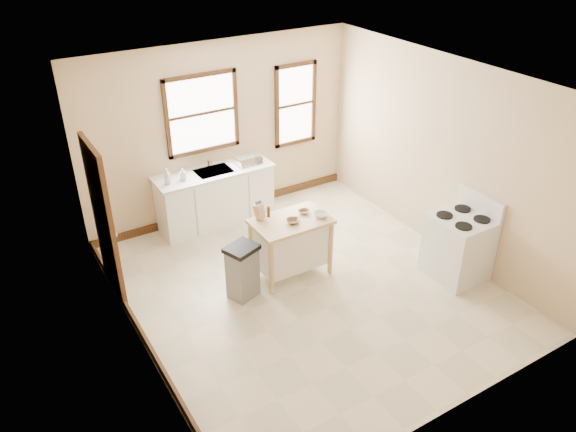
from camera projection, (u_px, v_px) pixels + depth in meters
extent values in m
plane|color=beige|center=(307.00, 287.00, 7.56)|extent=(5.00, 5.00, 0.00)
plane|color=white|center=(311.00, 83.00, 6.16)|extent=(5.00, 5.00, 0.00)
cube|color=tan|center=(221.00, 131.00, 8.71)|extent=(4.50, 0.04, 2.80)
cube|color=tan|center=(129.00, 248.00, 5.84)|extent=(0.04, 5.00, 2.80)
cube|color=tan|center=(443.00, 157.00, 7.87)|extent=(0.04, 5.00, 2.80)
cube|color=#371D0F|center=(103.00, 222.00, 7.00)|extent=(0.06, 0.90, 2.10)
cube|color=#371D0F|center=(226.00, 208.00, 9.36)|extent=(4.50, 0.04, 0.12)
cube|color=#371D0F|center=(147.00, 343.00, 6.52)|extent=(0.04, 5.00, 0.12)
cylinder|color=silver|center=(208.00, 160.00, 8.67)|extent=(0.03, 0.03, 0.22)
imported|color=#B2B2B2|center=(167.00, 176.00, 8.15)|extent=(0.11, 0.11, 0.24)
imported|color=#B2B2B2|center=(183.00, 174.00, 8.28)|extent=(0.10, 0.10, 0.18)
cylinder|color=#3F1B11|center=(268.00, 212.00, 7.48)|extent=(0.06, 0.06, 0.15)
imported|color=brown|center=(293.00, 221.00, 7.37)|extent=(0.23, 0.23, 0.04)
imported|color=brown|center=(304.00, 212.00, 7.60)|extent=(0.16, 0.16, 0.04)
imported|color=silver|center=(321.00, 215.00, 7.50)|extent=(0.22, 0.22, 0.06)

